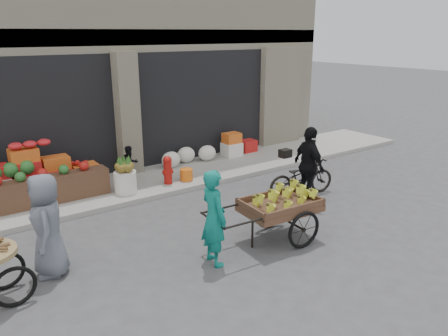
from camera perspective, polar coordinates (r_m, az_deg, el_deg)
ground at (r=8.10m, az=2.81°, el=-10.09°), size 80.00×80.00×0.00m
sidewalk at (r=11.31m, az=-10.17°, el=-1.87°), size 18.00×2.20×0.12m
building at (r=14.37m, az=-18.00°, el=15.10°), size 14.00×6.45×7.00m
fruit_display at (r=10.64m, az=-23.13°, el=-0.80°), size 3.10×1.12×1.24m
pineapple_bin at (r=10.50m, az=-12.75°, el=-1.77°), size 0.52×0.52×0.50m
fire_hydrant at (r=10.85m, az=-7.37°, el=-0.10°), size 0.22×0.22×0.71m
orange_bucket at (r=11.12m, az=-4.94°, el=-0.86°), size 0.32×0.32×0.30m
right_bay_goods at (r=12.96m, az=-0.98°, el=2.49°), size 3.35×0.60×0.70m
seated_person at (r=11.11m, az=-12.16°, el=0.49°), size 0.51×0.43×0.93m
banana_cart at (r=8.06m, az=7.07°, el=-4.70°), size 2.44×1.13×0.99m
vendor_woman at (r=7.19m, az=-1.34°, el=-6.50°), size 0.44×0.63×1.65m
vendor_grey at (r=7.40m, az=-22.10°, el=-6.96°), size 0.72×0.93×1.69m
bicycle at (r=10.46m, az=10.08°, el=-1.21°), size 1.80×0.92×0.90m
cyclist at (r=9.93m, az=11.03°, el=0.32°), size 0.62×1.09×1.76m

